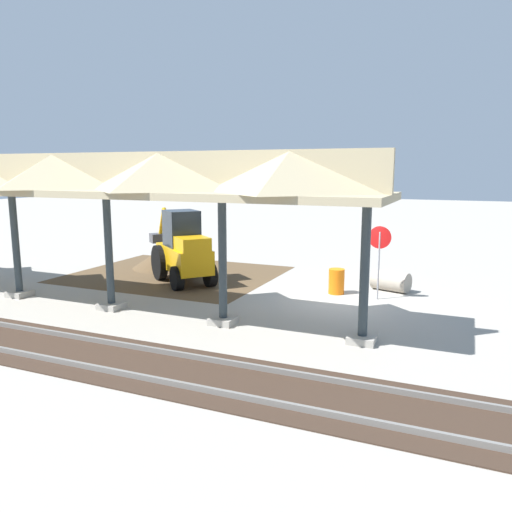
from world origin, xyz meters
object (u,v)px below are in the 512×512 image
Objects in this scene: backhoe at (182,250)px; traffic_barrel at (336,281)px; stop_sign at (379,247)px; concrete_pipe at (391,281)px.

backhoe reaches higher than traffic_barrel.
stop_sign reaches higher than concrete_pipe.
concrete_pipe is (-0.23, -1.39, -1.45)m from stop_sign.
stop_sign is 1.70× the size of concrete_pipe.
backhoe is (7.53, 0.31, -0.55)m from stop_sign.
backhoe is 5.24× the size of traffic_barrel.
concrete_pipe is 1.65× the size of traffic_barrel.
concrete_pipe is at bearing -167.67° from backhoe.
stop_sign is 2.02m from concrete_pipe.
backhoe is 6.12m from traffic_barrel.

